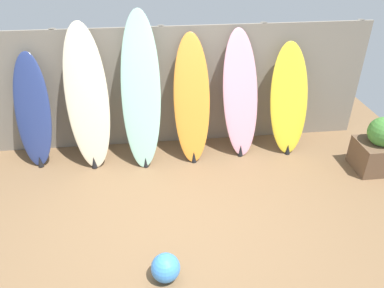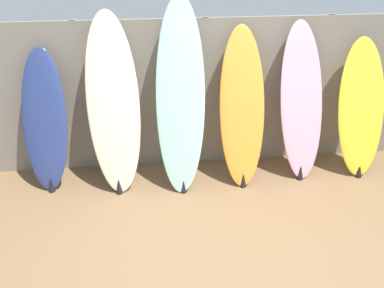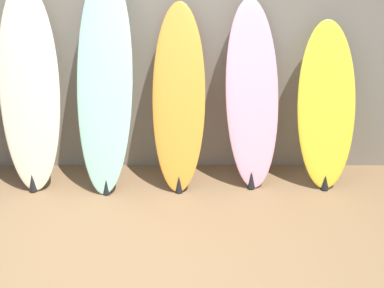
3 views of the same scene
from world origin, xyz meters
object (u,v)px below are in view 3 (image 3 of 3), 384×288
Objects in this scene: surfboard_seafoam_2 at (106,84)px; surfboard_yellow_5 at (328,106)px; surfboard_cream_1 at (31,89)px; surfboard_pink_4 at (254,96)px; surfboard_orange_3 at (180,99)px.

surfboard_seafoam_2 is 1.31× the size of surfboard_yellow_5.
surfboard_cream_1 is 0.73m from surfboard_seafoam_2.
surfboard_yellow_5 is (2.85, 0.02, -0.18)m from surfboard_cream_1.
surfboard_pink_4 is (2.13, 0.06, -0.08)m from surfboard_cream_1.
surfboard_seafoam_2 reaches higher than surfboard_cream_1.
surfboard_cream_1 is at bearing 177.16° from surfboard_seafoam_2.
surfboard_cream_1 is 1.42m from surfboard_orange_3.
surfboard_orange_3 is 1.10× the size of surfboard_yellow_5.
surfboard_seafoam_2 is at bearing -176.12° from surfboard_pink_4.
surfboard_orange_3 is 1.43m from surfboard_yellow_5.
surfboard_yellow_5 is at bearing 0.95° from surfboard_orange_3.
surfboard_pink_4 is (1.40, 0.10, -0.15)m from surfboard_seafoam_2.
surfboard_orange_3 is at bearing -179.05° from surfboard_yellow_5.
surfboard_orange_3 is (1.42, -0.00, -0.10)m from surfboard_cream_1.
surfboard_pink_4 is at bearing 177.08° from surfboard_yellow_5.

